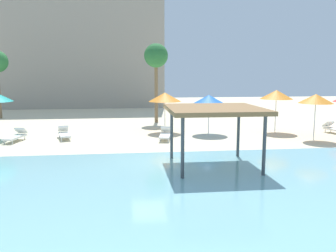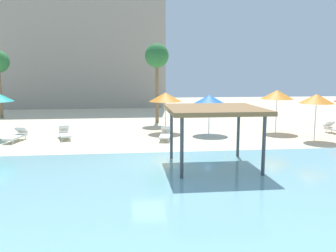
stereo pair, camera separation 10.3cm
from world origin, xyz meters
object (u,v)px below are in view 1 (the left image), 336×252
object	(u,v)px
beach_umbrella_orange_0	(316,99)
beach_umbrella_blue_6	(209,100)
lounge_chair_0	(64,133)
lounge_chair_1	(165,134)
beach_umbrella_orange_4	(276,95)
lounge_chair_3	(16,136)
shade_pavilion	(214,111)
palm_tree_1	(156,58)
lounge_chair_2	(335,128)
beach_umbrella_orange_5	(165,97)

from	to	relation	value
beach_umbrella_orange_0	beach_umbrella_blue_6	xyz separation A→B (m)	(-5.80, 2.85, -0.22)
lounge_chair_0	lounge_chair_1	world-z (taller)	same
beach_umbrella_orange_4	lounge_chair_3	distance (m)	16.73
lounge_chair_1	lounge_chair_3	bearing A→B (deg)	-82.92
shade_pavilion	lounge_chair_3	xyz separation A→B (m)	(-10.19, 6.97, -2.08)
lounge_chair_1	beach_umbrella_orange_0	bearing A→B (deg)	92.63
lounge_chair_3	palm_tree_1	size ratio (longest dim) A/B	0.32
beach_umbrella_orange_4	beach_umbrella_blue_6	world-z (taller)	beach_umbrella_orange_4
lounge_chair_2	lounge_chair_3	distance (m)	20.27
beach_umbrella_orange_4	beach_umbrella_blue_6	size ratio (longest dim) A/B	1.11
beach_umbrella_blue_6	beach_umbrella_orange_5	bearing A→B (deg)	158.85
shade_pavilion	lounge_chair_2	xyz separation A→B (m)	(10.07, 7.25, -2.08)
shade_pavilion	palm_tree_1	distance (m)	14.20
beach_umbrella_blue_6	lounge_chair_0	size ratio (longest dim) A/B	1.30
palm_tree_1	lounge_chair_1	bearing A→B (deg)	-90.83
shade_pavilion	lounge_chair_1	world-z (taller)	shade_pavilion
shade_pavilion	lounge_chair_1	size ratio (longest dim) A/B	1.98
lounge_chair_2	lounge_chair_3	size ratio (longest dim) A/B	1.00
beach_umbrella_orange_4	beach_umbrella_orange_5	distance (m)	7.50
beach_umbrella_orange_5	beach_umbrella_blue_6	bearing A→B (deg)	-21.15
beach_umbrella_orange_5	palm_tree_1	bearing A→B (deg)	92.14
beach_umbrella_orange_4	lounge_chair_1	distance (m)	8.23
beach_umbrella_orange_0	beach_umbrella_orange_4	size ratio (longest dim) A/B	0.97
lounge_chair_0	lounge_chair_3	xyz separation A→B (m)	(-2.69, -0.52, 0.00)
beach_umbrella_blue_6	lounge_chair_2	distance (m)	8.65
beach_umbrella_orange_0	lounge_chair_2	xyz separation A→B (m)	(2.59, 2.02, -2.16)
beach_umbrella_orange_4	lounge_chair_2	distance (m)	4.45
lounge_chair_2	shade_pavilion	bearing A→B (deg)	-67.74
beach_umbrella_orange_0	lounge_chair_1	distance (m)	9.20
beach_umbrella_orange_5	lounge_chair_1	world-z (taller)	beach_umbrella_orange_5
palm_tree_1	beach_umbrella_blue_6	bearing A→B (deg)	-63.01
lounge_chair_0	beach_umbrella_orange_4	bearing A→B (deg)	78.74
lounge_chair_0	beach_umbrella_orange_0	bearing A→B (deg)	67.14
lounge_chair_2	palm_tree_1	bearing A→B (deg)	-133.75
shade_pavilion	lounge_chair_3	world-z (taller)	shade_pavilion
beach_umbrella_blue_6	lounge_chair_0	xyz separation A→B (m)	(-9.18, -0.59, -1.94)
beach_umbrella_orange_0	beach_umbrella_orange_5	bearing A→B (deg)	155.44
lounge_chair_2	palm_tree_1	distance (m)	14.00
beach_umbrella_orange_4	beach_umbrella_orange_5	bearing A→B (deg)	172.88
beach_umbrella_orange_0	beach_umbrella_orange_5	world-z (taller)	beach_umbrella_orange_0
beach_umbrella_blue_6	palm_tree_1	bearing A→B (deg)	116.99
shade_pavilion	beach_umbrella_orange_0	bearing A→B (deg)	34.95
beach_umbrella_orange_0	lounge_chair_0	world-z (taller)	beach_umbrella_orange_0
lounge_chair_0	beach_umbrella_blue_6	bearing A→B (deg)	79.38
lounge_chair_2	lounge_chair_0	bearing A→B (deg)	-104.25
lounge_chair_0	lounge_chair_2	distance (m)	17.58
shade_pavilion	beach_umbrella_orange_5	xyz separation A→B (m)	(-1.09, 9.15, -0.03)
beach_umbrella_orange_5	lounge_chair_3	distance (m)	9.58
beach_umbrella_orange_5	lounge_chair_0	world-z (taller)	beach_umbrella_orange_5
beach_umbrella_orange_5	lounge_chair_3	xyz separation A→B (m)	(-9.10, -2.18, -2.05)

